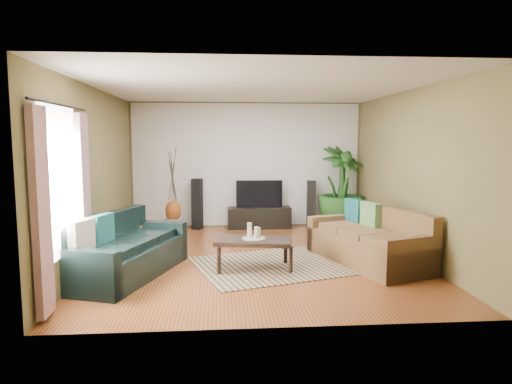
{
  "coord_description": "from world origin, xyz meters",
  "views": [
    {
      "loc": [
        -0.57,
        -7.16,
        1.9
      ],
      "look_at": [
        0.0,
        0.2,
        1.05
      ],
      "focal_mm": 32.0,
      "sensor_mm": 36.0,
      "label": 1
    }
  ],
  "objects": [
    {
      "name": "pedestal",
      "position": [
        -1.52,
        1.88,
        0.17
      ],
      "size": [
        0.37,
        0.37,
        0.34
      ],
      "primitive_type": "cube",
      "rotation": [
        0.0,
        0.0,
        -0.11
      ],
      "color": "gray",
      "rests_on": "floor"
    },
    {
      "name": "speaker_right",
      "position": [
        1.38,
        2.5,
        0.51
      ],
      "size": [
        0.21,
        0.23,
        1.02
      ],
      "primitive_type": "cube",
      "rotation": [
        0.0,
        0.0,
        -0.14
      ],
      "color": "black",
      "rests_on": "floor"
    },
    {
      "name": "ceiling",
      "position": [
        0.0,
        0.0,
        2.7
      ],
      "size": [
        5.5,
        5.5,
        0.0
      ],
      "primitive_type": "plane",
      "rotation": [
        3.14,
        0.0,
        0.0
      ],
      "color": "white",
      "rests_on": "ground"
    },
    {
      "name": "candle_tall",
      "position": [
        -0.16,
        -0.58,
        0.58
      ],
      "size": [
        0.07,
        0.07,
        0.22
      ],
      "primitive_type": "cylinder",
      "color": "white",
      "rests_on": "candle_tray"
    },
    {
      "name": "floor",
      "position": [
        0.0,
        0.0,
        0.0
      ],
      "size": [
        5.5,
        5.5,
        0.0
      ],
      "primitive_type": "plane",
      "color": "brown",
      "rests_on": "ground"
    },
    {
      "name": "curtain_far",
      "position": [
        -2.43,
        -0.85,
        1.15
      ],
      "size": [
        0.08,
        0.35,
        2.2
      ],
      "primitive_type": "cube",
      "color": "gray",
      "rests_on": "ground"
    },
    {
      "name": "coffee_table",
      "position": [
        -0.1,
        -0.61,
        0.23
      ],
      "size": [
        1.19,
        0.79,
        0.45
      ],
      "primitive_type": "cube",
      "rotation": [
        0.0,
        0.0,
        -0.19
      ],
      "color": "black",
      "rests_on": "floor"
    },
    {
      "name": "candle_mid",
      "position": [
        -0.06,
        -0.65,
        0.55
      ],
      "size": [
        0.07,
        0.07,
        0.17
      ],
      "primitive_type": "cylinder",
      "color": "beige",
      "rests_on": "candle_tray"
    },
    {
      "name": "candle_short",
      "position": [
        -0.03,
        -0.55,
        0.54
      ],
      "size": [
        0.07,
        0.07,
        0.14
      ],
      "primitive_type": "cylinder",
      "color": "#F3E3CD",
      "rests_on": "candle_tray"
    },
    {
      "name": "wall_back",
      "position": [
        0.0,
        2.75,
        1.35
      ],
      "size": [
        5.0,
        0.0,
        5.0
      ],
      "primitive_type": "plane",
      "rotation": [
        1.57,
        0.0,
        0.0
      ],
      "color": "brown",
      "rests_on": "ground"
    },
    {
      "name": "curtain_near",
      "position": [
        -2.43,
        -2.35,
        1.15
      ],
      "size": [
        0.08,
        0.35,
        2.2
      ],
      "primitive_type": "cube",
      "color": "gray",
      "rests_on": "ground"
    },
    {
      "name": "tv_stand",
      "position": [
        0.25,
        2.5,
        0.23
      ],
      "size": [
        1.36,
        0.43,
        0.45
      ],
      "primitive_type": "cube",
      "rotation": [
        0.0,
        0.0,
        0.02
      ],
      "color": "black",
      "rests_on": "floor"
    },
    {
      "name": "vase",
      "position": [
        -1.52,
        1.88,
        0.49
      ],
      "size": [
        0.31,
        0.31,
        0.43
      ],
      "primitive_type": "ellipsoid",
      "color": "brown",
      "rests_on": "pedestal"
    },
    {
      "name": "wall_left",
      "position": [
        -2.5,
        0.0,
        1.35
      ],
      "size": [
        0.0,
        5.5,
        5.5
      ],
      "primitive_type": "plane",
      "rotation": [
        1.57,
        0.0,
        1.57
      ],
      "color": "brown",
      "rests_on": "ground"
    },
    {
      "name": "wall_front",
      "position": [
        0.0,
        -2.75,
        1.35
      ],
      "size": [
        5.0,
        0.0,
        5.0
      ],
      "primitive_type": "plane",
      "rotation": [
        -1.57,
        0.0,
        0.0
      ],
      "color": "brown",
      "rests_on": "ground"
    },
    {
      "name": "window_pane",
      "position": [
        -2.48,
        -1.6,
        1.4
      ],
      "size": [
        0.0,
        1.8,
        1.8
      ],
      "primitive_type": "plane",
      "rotation": [
        1.57,
        0.0,
        1.57
      ],
      "color": "white",
      "rests_on": "ground"
    },
    {
      "name": "area_rug",
      "position": [
        0.38,
        -0.41,
        0.01
      ],
      "size": [
        3.0,
        2.51,
        0.01
      ],
      "primitive_type": "cube",
      "rotation": [
        0.0,
        0.0,
        0.3
      ],
      "color": "tan",
      "rests_on": "floor"
    },
    {
      "name": "speaker_left",
      "position": [
        -1.08,
        2.5,
        0.54
      ],
      "size": [
        0.25,
        0.26,
        1.08
      ],
      "primitive_type": "cube",
      "rotation": [
        0.0,
        0.0,
        -0.29
      ],
      "color": "black",
      "rests_on": "floor"
    },
    {
      "name": "candle_tray",
      "position": [
        -0.1,
        -0.61,
        0.46
      ],
      "size": [
        0.34,
        0.34,
        0.02
      ],
      "primitive_type": "cylinder",
      "color": "#969690",
      "rests_on": "coffee_table"
    },
    {
      "name": "sofa_left",
      "position": [
        -1.89,
        -0.81,
        0.42
      ],
      "size": [
        1.55,
        2.28,
        0.85
      ],
      "primitive_type": "cube",
      "rotation": [
        0.0,
        0.0,
        1.23
      ],
      "color": "black",
      "rests_on": "floor"
    },
    {
      "name": "plant_pot",
      "position": [
        1.98,
        2.3,
        0.13
      ],
      "size": [
        0.33,
        0.33,
        0.25
      ],
      "primitive_type": "cylinder",
      "color": "black",
      "rests_on": "floor"
    },
    {
      "name": "sofa_right",
      "position": [
        1.68,
        -0.42,
        0.42
      ],
      "size": [
        1.56,
        2.28,
        0.85
      ],
      "primitive_type": "cube",
      "rotation": [
        0.0,
        0.0,
        -1.25
      ],
      "color": "brown",
      "rests_on": "floor"
    },
    {
      "name": "potted_plant",
      "position": [
        1.98,
        2.3,
        0.88
      ],
      "size": [
        1.37,
        1.37,
        1.76
      ],
      "primitive_type": "imported",
      "rotation": [
        0.0,
        0.0,
        0.61
      ],
      "color": "#1B4517",
      "rests_on": "floor"
    },
    {
      "name": "side_table",
      "position": [
        -2.09,
        0.32,
        0.27
      ],
      "size": [
        0.55,
        0.55,
        0.54
      ],
      "primitive_type": "cube",
      "rotation": [
        0.0,
        0.0,
        0.09
      ],
      "color": "olive",
      "rests_on": "floor"
    },
    {
      "name": "wall_right",
      "position": [
        2.5,
        0.0,
        1.35
      ],
      "size": [
        0.0,
        5.5,
        5.5
      ],
      "primitive_type": "plane",
      "rotation": [
        1.57,
        0.0,
        -1.57
      ],
      "color": "brown",
      "rests_on": "ground"
    },
    {
      "name": "curtain_rod",
      "position": [
        -2.43,
        -1.6,
        2.3
      ],
      "size": [
        0.03,
        1.9,
        0.03
      ],
      "primitive_type": "cylinder",
      "rotation": [
        1.57,
        0.0,
        0.0
      ],
      "color": "black",
      "rests_on": "ground"
    },
    {
      "name": "backwall_panel",
      "position": [
        0.0,
        2.74,
        1.35
      ],
      "size": [
        4.9,
        0.0,
        4.9
      ],
      "primitive_type": "plane",
      "rotation": [
        1.57,
        0.0,
        0.0
      ],
      "color": "white",
      "rests_on": "ground"
    },
    {
      "name": "television",
      "position": [
        0.25,
        2.5,
        0.74
      ],
      "size": [
        0.99,
        0.05,
        0.59
      ],
      "primitive_type": "cube",
      "color": "black",
      "rests_on": "tv_stand"
    }
  ]
}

